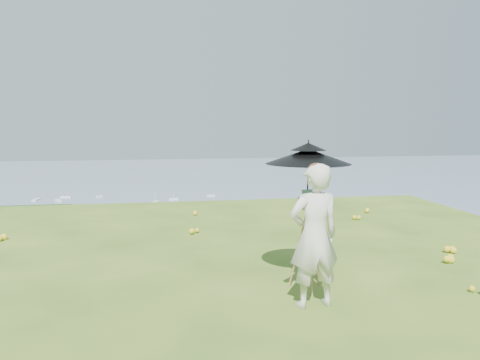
{
  "coord_description": "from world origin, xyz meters",
  "views": [
    {
      "loc": [
        -0.88,
        -6.79,
        2.33
      ],
      "look_at": [
        0.56,
        1.71,
        1.27
      ],
      "focal_mm": 35.0,
      "sensor_mm": 36.0,
      "label": 1
    }
  ],
  "objects": [
    {
      "name": "slope_trees",
      "position": [
        0.0,
        35.0,
        -15.0
      ],
      "size": [
        110.0,
        50.0,
        6.0
      ],
      "primitive_type": null,
      "color": "#254715",
      "rests_on": "forest_slope"
    },
    {
      "name": "field_easel",
      "position": [
        1.1,
        -0.69,
        0.71
      ],
      "size": [
        0.59,
        0.59,
        1.43
      ],
      "primitive_type": null,
      "rotation": [
        0.0,
        0.0,
        0.09
      ],
      "color": "olive",
      "rests_on": "ground"
    },
    {
      "name": "painter_cap",
      "position": [
        1.0,
        -1.29,
        1.78
      ],
      "size": [
        0.21,
        0.24,
        0.1
      ],
      "primitive_type": null,
      "rotation": [
        0.0,
        0.0,
        0.02
      ],
      "color": "#BE6876",
      "rests_on": "painter"
    },
    {
      "name": "wildflowers",
      "position": [
        0.0,
        0.25,
        0.06
      ],
      "size": [
        10.0,
        10.5,
        0.12
      ],
      "primitive_type": null,
      "color": "yellow",
      "rests_on": "ground"
    },
    {
      "name": "moored_boats",
      "position": [
        -12.5,
        161.0,
        -33.65
      ],
      "size": [
        140.0,
        140.0,
        0.7
      ],
      "primitive_type": null,
      "color": "silver",
      "rests_on": "bay_water"
    },
    {
      "name": "painter",
      "position": [
        1.0,
        -1.29,
        0.92
      ],
      "size": [
        0.72,
        0.52,
        1.83
      ],
      "primitive_type": "imported",
      "rotation": [
        0.0,
        0.0,
        3.27
      ],
      "color": "silver",
      "rests_on": "ground"
    },
    {
      "name": "bay_water",
      "position": [
        0.0,
        240.0,
        -34.0
      ],
      "size": [
        700.0,
        700.0,
        0.0
      ],
      "primitive_type": "plane",
      "color": "#7184A2",
      "rests_on": "ground"
    },
    {
      "name": "harbor_town",
      "position": [
        0.0,
        75.0,
        -29.5
      ],
      "size": [
        110.0,
        22.0,
        5.0
      ],
      "primitive_type": null,
      "color": "silver",
      "rests_on": "shoreline_tier"
    },
    {
      "name": "sun_umbrella",
      "position": [
        1.1,
        -0.66,
        1.64
      ],
      "size": [
        1.28,
        1.28,
        0.93
      ],
      "primitive_type": null,
      "rotation": [
        0.0,
        0.0,
        -0.09
      ],
      "color": "black",
      "rests_on": "field_easel"
    },
    {
      "name": "ground",
      "position": [
        0.0,
        0.0,
        0.0
      ],
      "size": [
        14.0,
        14.0,
        0.0
      ],
      "primitive_type": "plane",
      "color": "#3E641C",
      "rests_on": "ground"
    },
    {
      "name": "shoreline_tier",
      "position": [
        0.0,
        75.0,
        -36.0
      ],
      "size": [
        170.0,
        28.0,
        8.0
      ],
      "primitive_type": "cube",
      "color": "gray",
      "rests_on": "bay_water"
    }
  ]
}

